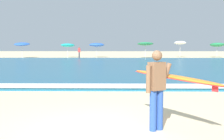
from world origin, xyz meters
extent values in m
plane|color=beige|center=(0.00, 0.00, 0.00)|extent=(160.00, 160.00, 0.00)
cube|color=#1E6084|center=(0.00, 19.39, 0.07)|extent=(120.00, 28.00, 0.14)
cube|color=white|center=(0.00, 5.99, 0.15)|extent=(120.00, 1.36, 0.01)
cylinder|color=#284CA3|center=(1.14, -0.08, 0.44)|extent=(0.15, 0.15, 0.88)
cylinder|color=#284CA3|center=(1.30, 0.02, 0.44)|extent=(0.15, 0.15, 0.88)
cube|color=brown|center=(1.22, -0.03, 1.18)|extent=(0.40, 0.37, 0.60)
sphere|color=brown|center=(1.22, -0.03, 1.62)|extent=(0.22, 0.22, 0.22)
cylinder|color=brown|center=(1.03, -0.16, 1.13)|extent=(0.10, 0.10, 0.58)
cylinder|color=brown|center=(1.44, 0.14, 1.20)|extent=(0.31, 0.26, 0.51)
ellipsoid|color=orange|center=(1.65, 0.26, 1.13)|extent=(1.77, 2.45, 0.18)
ellipsoid|color=red|center=(1.65, 0.26, 1.11)|extent=(1.85, 2.55, 0.14)
cube|color=red|center=(2.26, -0.66, 1.01)|extent=(0.09, 0.13, 0.14)
cylinder|color=beige|center=(-13.10, 35.82, 0.94)|extent=(0.05, 0.05, 1.88)
ellipsoid|color=blue|center=(-13.10, 35.82, 1.95)|extent=(2.16, 2.19, 0.66)
cylinder|color=beige|center=(-6.83, 37.06, 0.86)|extent=(0.05, 0.05, 1.72)
ellipsoid|color=#19ADB2|center=(-6.83, 37.06, 1.80)|extent=(2.01, 2.04, 0.62)
cylinder|color=beige|center=(-2.63, 37.49, 0.88)|extent=(0.05, 0.05, 1.76)
ellipsoid|color=blue|center=(-2.63, 37.49, 1.85)|extent=(2.23, 2.23, 0.59)
cylinder|color=beige|center=(4.32, 35.74, 0.97)|extent=(0.05, 0.05, 1.93)
ellipsoid|color=#23844C|center=(4.32, 35.74, 2.00)|extent=(2.22, 2.24, 0.59)
cylinder|color=beige|center=(9.63, 37.92, 1.04)|extent=(0.05, 0.05, 2.08)
ellipsoid|color=white|center=(9.63, 37.92, 2.16)|extent=(1.75, 1.77, 0.59)
cylinder|color=beige|center=(14.99, 37.73, 0.89)|extent=(0.05, 0.05, 1.79)
ellipsoid|color=#23844C|center=(14.99, 37.73, 1.87)|extent=(2.08, 2.12, 0.73)
cylinder|color=#383842|center=(-4.92, 35.21, 0.42)|extent=(0.20, 0.20, 0.84)
cube|color=red|center=(-4.92, 35.21, 1.11)|extent=(0.32, 0.20, 0.54)
sphere|color=brown|center=(-4.92, 35.21, 1.48)|extent=(0.20, 0.20, 0.20)
camera|label=1|loc=(0.38, -6.39, 1.84)|focal=48.03mm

